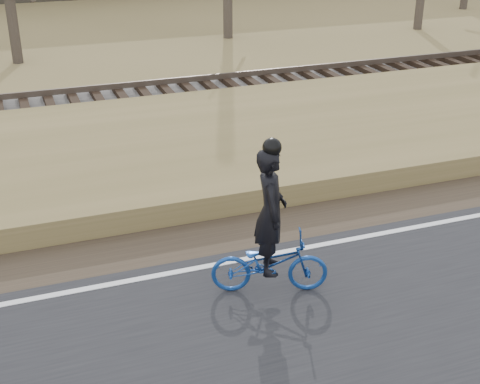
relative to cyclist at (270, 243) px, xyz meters
name	(u,v)px	position (x,y,z in m)	size (l,w,h in m)	color
ground	(298,259)	(0.81, 0.73, -0.85)	(120.00, 120.00, 0.00)	olive
road	(380,351)	(0.81, -1.77, -0.82)	(120.00, 6.00, 0.06)	black
edge_line	(293,250)	(0.81, 0.93, -0.78)	(120.00, 0.12, 0.01)	silver
shoulder	(270,226)	(0.81, 1.93, -0.83)	(120.00, 1.60, 0.04)	#473A2B
embankment	(216,156)	(0.81, 4.93, -0.63)	(120.00, 5.00, 0.44)	olive
ballast	(170,105)	(0.81, 8.73, -0.62)	(120.00, 3.00, 0.45)	slate
railroad	(170,94)	(0.81, 8.73, -0.32)	(120.00, 2.40, 0.29)	black
cyclist	(270,243)	(0.00, 0.00, 0.00)	(1.78, 1.09, 2.35)	navy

